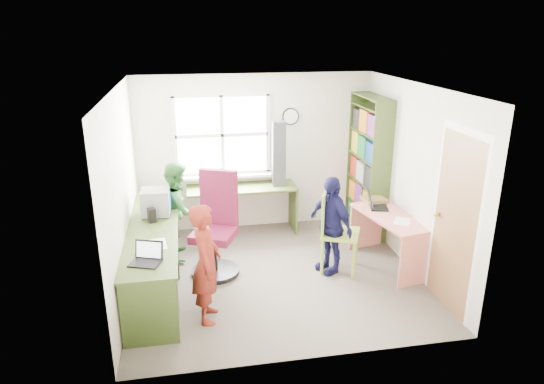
{
  "coord_description": "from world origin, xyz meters",
  "views": [
    {
      "loc": [
        -1.05,
        -5.49,
        3.06
      ],
      "look_at": [
        0.0,
        0.25,
        1.05
      ],
      "focal_mm": 32.0,
      "sensor_mm": 36.0,
      "label": 1
    }
  ],
  "objects_px": {
    "laptop_right": "(375,204)",
    "l_desk": "(170,261)",
    "wooden_chair": "(334,228)",
    "person_red": "(206,264)",
    "right_desk": "(391,229)",
    "cd_tower": "(279,154)",
    "swivel_chair": "(216,230)",
    "potted_plant": "(218,177)",
    "crt_monitor": "(156,202)",
    "bookshelf": "(368,169)",
    "laptop_left": "(147,257)",
    "person_green": "(179,210)",
    "person_navy": "(330,225)"
  },
  "relations": [
    {
      "from": "l_desk",
      "to": "right_desk",
      "type": "distance_m",
      "value": 2.88
    },
    {
      "from": "wooden_chair",
      "to": "laptop_right",
      "type": "bearing_deg",
      "value": 49.07
    },
    {
      "from": "crt_monitor",
      "to": "potted_plant",
      "type": "height_order",
      "value": "crt_monitor"
    },
    {
      "from": "swivel_chair",
      "to": "person_red",
      "type": "height_order",
      "value": "swivel_chair"
    },
    {
      "from": "l_desk",
      "to": "cd_tower",
      "type": "distance_m",
      "value": 2.49
    },
    {
      "from": "laptop_left",
      "to": "person_navy",
      "type": "xyz_separation_m",
      "value": [
        2.23,
        0.84,
        -0.15
      ]
    },
    {
      "from": "right_desk",
      "to": "crt_monitor",
      "type": "xyz_separation_m",
      "value": [
        -3.02,
        0.46,
        0.41
      ]
    },
    {
      "from": "l_desk",
      "to": "cd_tower",
      "type": "xyz_separation_m",
      "value": [
        1.63,
        1.71,
        0.78
      ]
    },
    {
      "from": "right_desk",
      "to": "person_red",
      "type": "xyz_separation_m",
      "value": [
        -2.46,
        -0.84,
        0.16
      ]
    },
    {
      "from": "laptop_right",
      "to": "l_desk",
      "type": "bearing_deg",
      "value": 116.84
    },
    {
      "from": "crt_monitor",
      "to": "cd_tower",
      "type": "distance_m",
      "value": 2.05
    },
    {
      "from": "right_desk",
      "to": "person_red",
      "type": "distance_m",
      "value": 2.61
    },
    {
      "from": "potted_plant",
      "to": "cd_tower",
      "type": "bearing_deg",
      "value": -3.94
    },
    {
      "from": "bookshelf",
      "to": "swivel_chair",
      "type": "xyz_separation_m",
      "value": [
        -2.38,
        -0.93,
        -0.43
      ]
    },
    {
      "from": "wooden_chair",
      "to": "person_red",
      "type": "relative_size",
      "value": 0.81
    },
    {
      "from": "wooden_chair",
      "to": "bookshelf",
      "type": "bearing_deg",
      "value": 77.12
    },
    {
      "from": "crt_monitor",
      "to": "laptop_right",
      "type": "xyz_separation_m",
      "value": [
        2.92,
        -0.13,
        -0.17
      ]
    },
    {
      "from": "potted_plant",
      "to": "right_desk",
      "type": "bearing_deg",
      "value": -34.6
    },
    {
      "from": "bookshelf",
      "to": "crt_monitor",
      "type": "bearing_deg",
      "value": -167.21
    },
    {
      "from": "person_red",
      "to": "person_green",
      "type": "height_order",
      "value": "person_green"
    },
    {
      "from": "swivel_chair",
      "to": "person_green",
      "type": "relative_size",
      "value": 0.99
    },
    {
      "from": "laptop_right",
      "to": "potted_plant",
      "type": "relative_size",
      "value": 1.19
    },
    {
      "from": "l_desk",
      "to": "laptop_left",
      "type": "relative_size",
      "value": 7.98
    },
    {
      "from": "potted_plant",
      "to": "person_navy",
      "type": "xyz_separation_m",
      "value": [
        1.31,
        -1.49,
        -0.26
      ]
    },
    {
      "from": "laptop_right",
      "to": "person_red",
      "type": "bearing_deg",
      "value": 130.45
    },
    {
      "from": "crt_monitor",
      "to": "person_red",
      "type": "relative_size",
      "value": 0.27
    },
    {
      "from": "wooden_chair",
      "to": "potted_plant",
      "type": "distance_m",
      "value": 2.03
    },
    {
      "from": "bookshelf",
      "to": "potted_plant",
      "type": "distance_m",
      "value": 2.26
    },
    {
      "from": "crt_monitor",
      "to": "laptop_right",
      "type": "height_order",
      "value": "crt_monitor"
    },
    {
      "from": "laptop_left",
      "to": "person_navy",
      "type": "distance_m",
      "value": 2.38
    },
    {
      "from": "right_desk",
      "to": "person_red",
      "type": "bearing_deg",
      "value": -171.96
    },
    {
      "from": "crt_monitor",
      "to": "cd_tower",
      "type": "relative_size",
      "value": 0.37
    },
    {
      "from": "swivel_chair",
      "to": "potted_plant",
      "type": "distance_m",
      "value": 1.29
    },
    {
      "from": "laptop_left",
      "to": "crt_monitor",
      "type": "bearing_deg",
      "value": 108.33
    },
    {
      "from": "l_desk",
      "to": "laptop_right",
      "type": "xyz_separation_m",
      "value": [
        2.76,
        0.63,
        0.3
      ]
    },
    {
      "from": "bookshelf",
      "to": "l_desk",
      "type": "bearing_deg",
      "value": -153.57
    },
    {
      "from": "crt_monitor",
      "to": "person_red",
      "type": "bearing_deg",
      "value": -64.21
    },
    {
      "from": "right_desk",
      "to": "cd_tower",
      "type": "relative_size",
      "value": 1.33
    },
    {
      "from": "laptop_left",
      "to": "potted_plant",
      "type": "xyz_separation_m",
      "value": [
        0.92,
        2.33,
        0.11
      ]
    },
    {
      "from": "bookshelf",
      "to": "person_red",
      "type": "xyz_separation_m",
      "value": [
        -2.56,
        -2.01,
        -0.33
      ]
    },
    {
      "from": "right_desk",
      "to": "wooden_chair",
      "type": "height_order",
      "value": "wooden_chair"
    },
    {
      "from": "wooden_chair",
      "to": "crt_monitor",
      "type": "height_order",
      "value": "crt_monitor"
    },
    {
      "from": "wooden_chair",
      "to": "person_red",
      "type": "distance_m",
      "value": 1.9
    },
    {
      "from": "laptop_right",
      "to": "potted_plant",
      "type": "height_order",
      "value": "potted_plant"
    },
    {
      "from": "swivel_chair",
      "to": "crt_monitor",
      "type": "height_order",
      "value": "swivel_chair"
    },
    {
      "from": "laptop_right",
      "to": "right_desk",
      "type": "bearing_deg",
      "value": -148.6
    },
    {
      "from": "bookshelf",
      "to": "laptop_left",
      "type": "bearing_deg",
      "value": -147.37
    },
    {
      "from": "right_desk",
      "to": "potted_plant",
      "type": "height_order",
      "value": "potted_plant"
    },
    {
      "from": "swivel_chair",
      "to": "person_navy",
      "type": "height_order",
      "value": "swivel_chair"
    },
    {
      "from": "crt_monitor",
      "to": "person_navy",
      "type": "xyz_separation_m",
      "value": [
        2.18,
        -0.47,
        -0.28
      ]
    }
  ]
}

